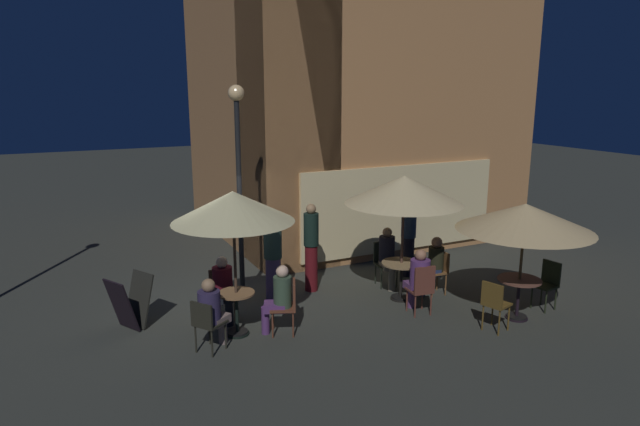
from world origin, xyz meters
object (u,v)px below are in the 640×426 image
(patio_umbrella_2, at_px, (233,207))
(patron_seated_4, at_px, (279,295))
(cafe_chair_0, at_px, (385,259))
(cafe_chair_3, at_px, (494,301))
(cafe_chair_1, at_px, (422,286))
(cafe_chair_6, at_px, (288,302))
(patron_seated_3, at_px, (212,309))
(patron_seated_2, at_px, (433,262))
(cafe_table_1, at_px, (519,289))
(cafe_table_0, at_px, (401,272))
(patio_umbrella_0, at_px, (404,190))
(patio_umbrella_1, at_px, (525,217))
(patron_standing_6, at_px, (408,240))
(patron_seated_0, at_px, (388,254))
(cafe_chair_7, at_px, (221,289))
(patron_seated_5, at_px, (224,285))
(street_lamp_near_corner, at_px, (238,159))
(patron_seated_1, at_px, (419,277))
(cafe_chair_2, at_px, (439,268))
(patron_standing_7, at_px, (273,258))
(cafe_table_2, at_px, (237,306))
(cafe_chair_5, at_px, (206,321))

(patio_umbrella_2, xyz_separation_m, patron_seated_4, (0.66, -0.28, -1.54))
(cafe_chair_0, distance_m, cafe_chair_3, 2.85)
(cafe_chair_0, distance_m, cafe_chair_1, 1.72)
(cafe_chair_3, relative_size, patron_seated_4, 0.74)
(cafe_chair_6, distance_m, patron_seated_3, 1.33)
(patron_seated_2, bearing_deg, cafe_table_1, 115.81)
(cafe_table_0, height_order, cafe_chair_3, cafe_chair_3)
(cafe_table_1, bearing_deg, patio_umbrella_0, 128.45)
(patio_umbrella_1, distance_m, patron_standing_6, 3.08)
(cafe_chair_3, height_order, patron_standing_6, patron_standing_6)
(cafe_chair_0, bearing_deg, patron_seated_3, -60.81)
(patio_umbrella_0, distance_m, patron_seated_0, 1.67)
(cafe_table_0, bearing_deg, cafe_chair_7, 168.83)
(cafe_chair_1, relative_size, patron_seated_5, 0.81)
(cafe_chair_7, height_order, patron_seated_5, patron_seated_5)
(street_lamp_near_corner, distance_m, cafe_chair_1, 4.17)
(cafe_chair_0, relative_size, cafe_chair_3, 1.02)
(street_lamp_near_corner, bearing_deg, patio_umbrella_2, -111.64)
(cafe_chair_3, height_order, patron_seated_3, patron_seated_3)
(street_lamp_near_corner, xyz_separation_m, patron_seated_0, (2.97, -0.67, -2.09))
(patron_seated_1, bearing_deg, patron_seated_3, 94.29)
(cafe_chair_2, distance_m, patron_standing_6, 1.23)
(cafe_chair_0, height_order, patron_standing_7, patron_standing_7)
(cafe_table_0, bearing_deg, patio_umbrella_2, -178.10)
(patron_seated_3, bearing_deg, cafe_chair_6, -33.83)
(cafe_table_2, relative_size, cafe_chair_2, 0.86)
(patron_seated_2, bearing_deg, street_lamp_near_corner, -17.24)
(street_lamp_near_corner, bearing_deg, patron_seated_1, -37.18)
(patio_umbrella_0, relative_size, patio_umbrella_1, 1.05)
(cafe_chair_7, relative_size, patron_seated_4, 0.75)
(cafe_chair_0, distance_m, patron_seated_2, 1.09)
(patio_umbrella_2, bearing_deg, cafe_chair_6, -23.06)
(patron_seated_0, bearing_deg, patio_umbrella_2, -65.66)
(cafe_chair_5, height_order, patron_standing_7, patron_standing_7)
(patio_umbrella_2, bearing_deg, cafe_table_0, 1.90)
(patron_seated_5, xyz_separation_m, patron_standing_6, (4.40, 0.57, 0.14))
(cafe_table_0, bearing_deg, cafe_chair_3, -73.56)
(cafe_chair_2, bearing_deg, cafe_chair_1, 42.55)
(patron_standing_7, bearing_deg, cafe_chair_7, -82.25)
(patron_standing_7, bearing_deg, street_lamp_near_corner, -132.49)
(cafe_chair_1, relative_size, cafe_chair_5, 1.11)
(cafe_chair_0, bearing_deg, cafe_chair_3, 19.44)
(cafe_chair_6, bearing_deg, cafe_chair_5, 26.77)
(cafe_chair_2, bearing_deg, cafe_chair_0, -48.23)
(patron_seated_1, height_order, patron_seated_2, patron_seated_1)
(patron_seated_0, height_order, patron_seated_1, patron_seated_0)
(cafe_table_1, bearing_deg, patron_standing_6, 98.58)
(cafe_table_1, relative_size, patio_umbrella_1, 0.32)
(cafe_table_2, height_order, cafe_chair_1, cafe_chair_1)
(cafe_chair_2, xyz_separation_m, patron_standing_6, (0.07, 1.19, 0.28))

